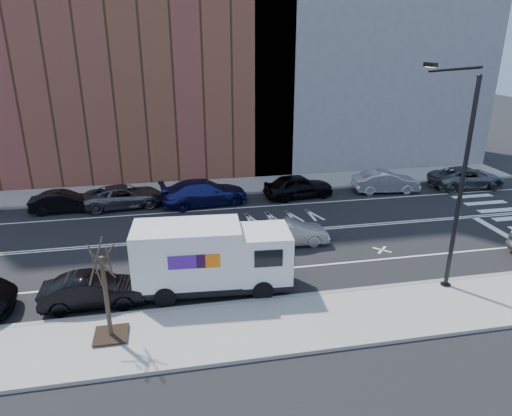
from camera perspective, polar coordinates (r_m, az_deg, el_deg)
name	(u,v)px	position (r m, az deg, el deg)	size (l,w,h in m)	color
ground	(256,234)	(25.58, 0.01, -3.25)	(120.00, 120.00, 0.00)	black
sidewalk_near	(300,323)	(18.05, 5.58, -14.06)	(44.00, 3.60, 0.15)	gray
sidewalk_far	(233,186)	(33.69, -2.88, 2.77)	(44.00, 3.60, 0.15)	gray
curb_near	(288,298)	(19.49, 4.07, -11.13)	(44.00, 0.25, 0.17)	gray
curb_far	(237,193)	(32.00, -2.41, 1.83)	(44.00, 0.25, 0.17)	gray
crosswalk	(507,214)	(32.49, 28.91, -0.66)	(3.00, 14.00, 0.01)	white
road_markings	(256,234)	(25.58, 0.01, -3.24)	(40.00, 8.60, 0.01)	white
bldg_brick	(113,29)	(38.76, -17.41, 20.62)	(26.00, 10.00, 22.00)	brown
bldg_concrete	(362,3)	(42.08, 13.15, 23.64)	(20.00, 10.00, 26.00)	slate
streetlight	(456,173)	(20.46, 23.72, 3.98)	(0.44, 4.02, 9.34)	black
street_tree	(107,305)	(17.23, -18.10, -11.48)	(1.20, 1.20, 3.75)	black
fedex_van	(211,257)	(19.48, -5.67, -6.08)	(6.83, 2.76, 3.06)	black
far_parked_b	(64,202)	(31.09, -22.92, 0.74)	(1.40, 4.02, 1.32)	black
far_parked_c	(125,196)	(30.69, -16.10, 1.42)	(2.33, 5.06, 1.41)	#505258
far_parked_d	(204,192)	(30.05, -6.50, 1.96)	(2.31, 5.69, 1.65)	navy
far_parked_e	(298,186)	(31.36, 5.32, 2.75)	(1.91, 4.74, 1.61)	black
far_parked_f	(386,182)	(33.63, 15.91, 3.18)	(1.60, 4.60, 1.51)	#B5B4B9
far_parked_g	(467,177)	(36.80, 24.86, 3.49)	(2.49, 5.39, 1.50)	#55595E
driving_sedan	(290,233)	(24.12, 4.25, -3.11)	(1.41, 4.03, 1.33)	#B2B2B7
near_parked_rear_a	(94,291)	(19.90, -19.64, -9.71)	(1.43, 4.11, 1.35)	black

